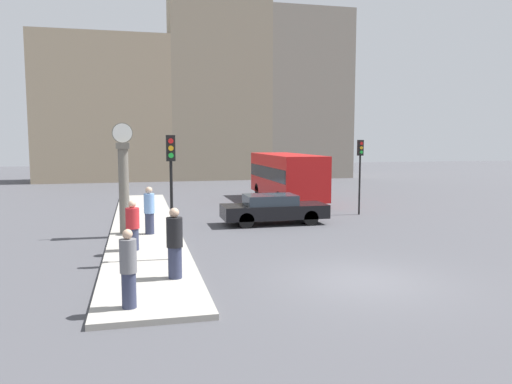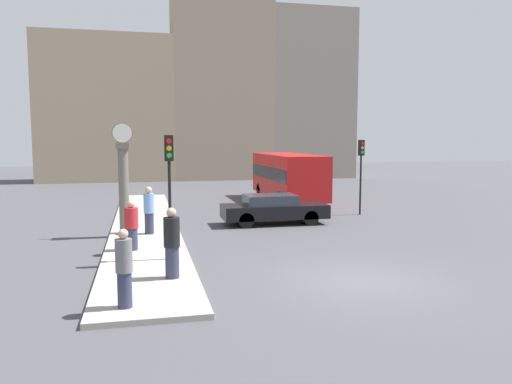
{
  "view_description": "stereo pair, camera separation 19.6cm",
  "coord_description": "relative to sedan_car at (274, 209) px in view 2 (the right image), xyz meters",
  "views": [
    {
      "loc": [
        -5.72,
        -11.83,
        3.73
      ],
      "look_at": [
        -0.92,
        8.21,
        1.51
      ],
      "focal_mm": 35.0,
      "sensor_mm": 36.0,
      "label": 1
    },
    {
      "loc": [
        -5.52,
        -11.87,
        3.73
      ],
      "look_at": [
        -0.92,
        8.21,
        1.51
      ],
      "focal_mm": 35.0,
      "sensor_mm": 36.0,
      "label": 2
    }
  ],
  "objects": [
    {
      "name": "street_clock",
      "position": [
        -6.25,
        -1.45,
        1.44
      ],
      "size": [
        0.76,
        0.49,
        4.17
      ],
      "color": "#666056",
      "rests_on": "sidewalk_corner"
    },
    {
      "name": "pedestrian_red_top",
      "position": [
        -5.93,
        -4.48,
        0.25
      ],
      "size": [
        0.43,
        0.43,
        1.62
      ],
      "color": "#2D334C",
      "rests_on": "sidewalk_corner"
    },
    {
      "name": "ground_plane",
      "position": [
        -0.04,
        -8.96,
        -0.67
      ],
      "size": [
        120.0,
        120.0,
        0.0
      ],
      "primitive_type": "plane",
      "color": "#47474C"
    },
    {
      "name": "building_row",
      "position": [
        0.79,
        25.31,
        7.45
      ],
      "size": [
        28.37,
        5.0,
        19.73
      ],
      "color": "tan",
      "rests_on": "ground_plane"
    },
    {
      "name": "pedestrian_black_jacket",
      "position": [
        -4.86,
        -8.07,
        0.37
      ],
      "size": [
        0.42,
        0.42,
        1.83
      ],
      "color": "#2D334C",
      "rests_on": "sidewalk_corner"
    },
    {
      "name": "traffic_light_far",
      "position": [
        4.84,
        1.66,
        1.95
      ],
      "size": [
        0.26,
        0.24,
        3.66
      ],
      "color": "black",
      "rests_on": "ground_plane"
    },
    {
      "name": "traffic_light_near",
      "position": [
        -4.78,
        -6.0,
        2.11
      ],
      "size": [
        0.26,
        0.24,
        3.69
      ],
      "color": "black",
      "rests_on": "sidewalk_corner"
    },
    {
      "name": "sidewalk_corner",
      "position": [
        -5.49,
        0.29,
        -0.6
      ],
      "size": [
        2.62,
        22.49,
        0.14
      ],
      "primitive_type": "cube",
      "color": "#A39E93",
      "rests_on": "ground_plane"
    },
    {
      "name": "pedestrian_grey_jacket",
      "position": [
        -5.98,
        -10.14,
        0.31
      ],
      "size": [
        0.36,
        0.36,
        1.7
      ],
      "color": "#2D334C",
      "rests_on": "sidewalk_corner"
    },
    {
      "name": "pedestrian_blue_stripe",
      "position": [
        -5.34,
        -1.78,
        0.36
      ],
      "size": [
        0.4,
        0.4,
        1.79
      ],
      "color": "#2D334C",
      "rests_on": "sidewalk_corner"
    },
    {
      "name": "sedan_car",
      "position": [
        0.0,
        0.0,
        0.0
      ],
      "size": [
        4.57,
        1.71,
        1.29
      ],
      "color": "black",
      "rests_on": "ground_plane"
    },
    {
      "name": "bus_distant",
      "position": [
        2.82,
        7.34,
        0.93
      ],
      "size": [
        2.47,
        8.01,
        2.8
      ],
      "color": "red",
      "rests_on": "ground_plane"
    }
  ]
}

